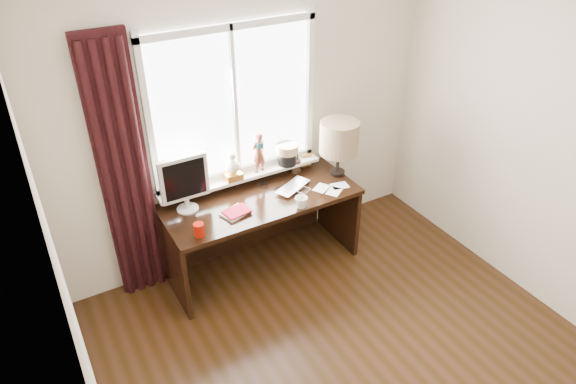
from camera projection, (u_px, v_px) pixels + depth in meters
ceiling at (439, 15)px, 2.26m from camera, size 3.50×4.00×0.00m
wall_back at (250, 121)px, 4.42m from camera, size 3.50×0.00×2.60m
wall_left at (92, 372)px, 2.22m from camera, size 0.00×4.00×2.60m
laptop at (293, 187)px, 4.52m from camera, size 0.42×0.36×0.03m
mug at (301, 202)px, 4.25m from camera, size 0.15×0.15×0.11m
red_cup at (199, 230)px, 3.92m from camera, size 0.08×0.08×0.11m
window at (237, 126)px, 4.32m from camera, size 1.52×0.23×1.40m
curtain at (125, 177)px, 3.98m from camera, size 0.38×0.09×2.25m
desk at (257, 215)px, 4.60m from camera, size 1.70×0.70×0.75m
monitor at (184, 181)px, 4.10m from camera, size 0.40×0.18×0.49m
notebook_stack at (236, 212)px, 4.19m from camera, size 0.26×0.22×0.03m
brush_holder at (296, 166)px, 4.75m from camera, size 0.09×0.09×0.25m
icon_frame at (306, 160)px, 4.83m from camera, size 0.10×0.03×0.13m
table_lamp at (339, 138)px, 4.55m from camera, size 0.35×0.35×0.52m
loose_papers at (332, 188)px, 4.53m from camera, size 0.34×0.28×0.00m
desk_cables at (280, 189)px, 4.51m from camera, size 0.28×0.35×0.01m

